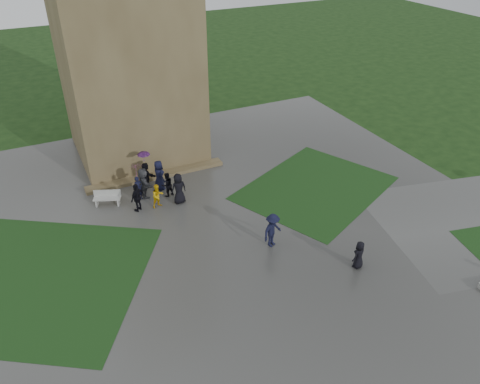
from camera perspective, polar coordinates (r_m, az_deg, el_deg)
name	(u,v)px	position (r m, az deg, el deg)	size (l,w,h in m)	color
ground	(223,278)	(22.51, -2.12, -10.45)	(120.00, 120.00, 0.00)	black
plaza	(207,254)	(23.91, -4.07, -7.50)	(34.00, 34.00, 0.02)	#3A3937
lawn_inset_left	(24,279)	(24.64, -24.85, -9.56)	(11.00, 9.00, 0.01)	black
lawn_inset_right	(315,188)	(29.43, 9.16, 0.50)	(9.00, 7.00, 0.01)	black
tower	(122,19)	(31.64, -14.19, 19.77)	(8.00, 8.00, 18.00)	brown
tower_plinth	(156,175)	(30.67, -10.15, 2.00)	(9.00, 0.80, 0.22)	brown
bench	(107,198)	(28.31, -15.88, -0.68)	(1.63, 1.03, 0.91)	#A9A9A4
visitor_cluster	(151,182)	(28.22, -10.80, 1.21)	(3.47, 3.86, 2.38)	black
pedestrian_mid	(273,230)	(23.85, 3.98, -4.69)	(1.23, 0.63, 1.90)	black
pedestrian_near	(359,255)	(23.31, 14.31, -7.43)	(0.72, 0.49, 1.48)	black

